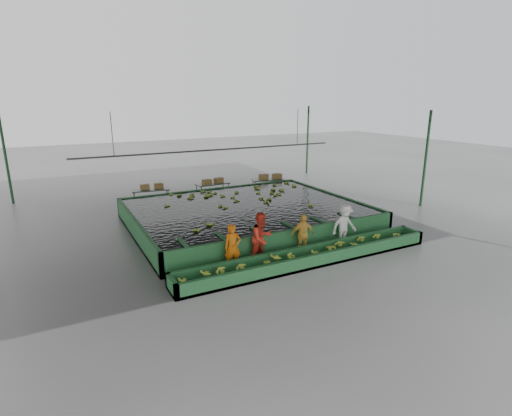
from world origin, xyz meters
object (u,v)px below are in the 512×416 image
packing_table_right (268,186)px  box_stack_left (152,189)px  box_stack_right (270,179)px  worker_a (233,247)px  worker_d (344,226)px  box_stack_mid (213,184)px  flotation_tank (246,214)px  worker_b (262,238)px  worker_c (303,235)px  packing_table_left (151,197)px  packing_table_mid (213,191)px  sorting_trough (310,257)px

packing_table_right → box_stack_left: 6.86m
box_stack_right → worker_a: bearing=-126.0°
worker_d → box_stack_mid: 9.66m
flotation_tank → worker_d: 4.81m
worker_b → worker_c: (1.70, 0.00, -0.15)m
packing_table_left → flotation_tank: bearing=-60.1°
box_stack_left → packing_table_mid: bearing=-1.4°
worker_c → packing_table_left: size_ratio=0.80×
flotation_tank → worker_c: worker_c is taller
sorting_trough → box_stack_mid: 10.34m
packing_table_mid → worker_c: bearing=-91.7°
sorting_trough → packing_table_right: (3.86, 9.91, 0.18)m
worker_c → packing_table_mid: 9.60m
flotation_tank → box_stack_left: size_ratio=8.36×
packing_table_mid → box_stack_right: size_ratio=1.37×
box_stack_mid → box_stack_right: (3.54, -0.40, 0.01)m
sorting_trough → box_stack_right: box_stack_right is taller
worker_c → packing_table_right: size_ratio=0.82×
packing_table_left → packing_table_right: 6.93m
worker_d → box_stack_right: bearing=81.2°
sorting_trough → packing_table_right: 10.63m
worker_c → box_stack_mid: size_ratio=1.21×
sorting_trough → worker_c: 0.98m
worker_d → packing_table_right: bearing=82.1°
worker_b → packing_table_left: worker_b is taller
sorting_trough → worker_a: 2.78m
packing_table_mid → worker_a: bearing=-107.8°
packing_table_right → box_stack_left: size_ratio=1.59×
box_stack_right → packing_table_mid: bearing=172.3°
box_stack_left → box_stack_right: size_ratio=0.87×
worker_a → worker_c: size_ratio=1.02×
worker_a → worker_c: (2.80, 0.00, -0.01)m
box_stack_mid → worker_b: bearing=-101.7°
packing_table_left → box_stack_left: 0.46m
worker_d → box_stack_right: worker_d is taller
packing_table_right → box_stack_right: 0.46m
box_stack_left → box_stack_mid: size_ratio=0.94×
packing_table_left → worker_d: bearing=-61.7°
packing_table_left → box_stack_left: bearing=37.0°
flotation_tank → packing_table_mid: flotation_tank is taller
worker_a → packing_table_mid: worker_a is taller
box_stack_mid → box_stack_right: box_stack_right is taller
worker_b → flotation_tank: bearing=56.1°
sorting_trough → worker_c: bearing=76.4°
packing_table_left → packing_table_right: (6.91, -0.50, -0.01)m
worker_a → worker_c: 2.80m
flotation_tank → packing_table_right: (3.86, 4.81, -0.02)m
sorting_trough → worker_c: worker_c is taller
packing_table_left → packing_table_mid: packing_table_left is taller
worker_a → packing_table_left: (-0.45, 9.60, -0.35)m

